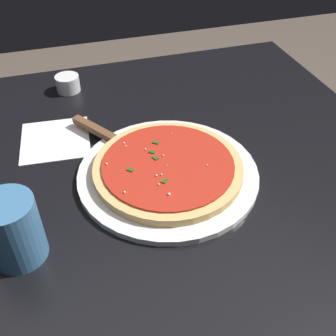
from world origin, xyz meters
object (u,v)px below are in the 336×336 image
at_px(cup_tall_drink, 13,230).
at_px(pizza_server, 108,137).
at_px(pizza, 168,167).
at_px(serving_plate, 168,173).
at_px(cup_small_sauce, 68,83).
at_px(napkin_folded_right, 55,140).

bearing_deg(cup_tall_drink, pizza_server, -37.10).
bearing_deg(pizza_server, pizza, -146.64).
xyz_separation_m(serving_plate, cup_small_sauce, (0.39, 0.15, 0.01)).
height_order(pizza_server, napkin_folded_right, pizza_server).
bearing_deg(pizza_server, cup_small_sauce, 12.46).
relative_size(serving_plate, pizza_server, 1.70).
bearing_deg(napkin_folded_right, serving_plate, -132.60).
xyz_separation_m(pizza_server, cup_tall_drink, (-0.25, 0.19, 0.04)).
height_order(pizza, cup_tall_drink, cup_tall_drink).
distance_m(serving_plate, cup_small_sauce, 0.42).
relative_size(pizza, cup_small_sauce, 4.80).
height_order(serving_plate, cup_tall_drink, cup_tall_drink).
xyz_separation_m(pizza, pizza_server, (0.14, 0.09, -0.00)).
xyz_separation_m(serving_plate, napkin_folded_right, (0.19, 0.20, -0.01)).
bearing_deg(napkin_folded_right, pizza, -132.60).
xyz_separation_m(cup_tall_drink, napkin_folded_right, (0.30, -0.08, -0.06)).
relative_size(serving_plate, cup_tall_drink, 3.08).
xyz_separation_m(pizza, cup_tall_drink, (-0.11, 0.28, 0.04)).
relative_size(serving_plate, cup_small_sauce, 5.83).
relative_size(pizza_server, cup_small_sauce, 3.44).
relative_size(pizza, pizza_server, 1.40).
bearing_deg(cup_small_sauce, pizza, -159.42).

